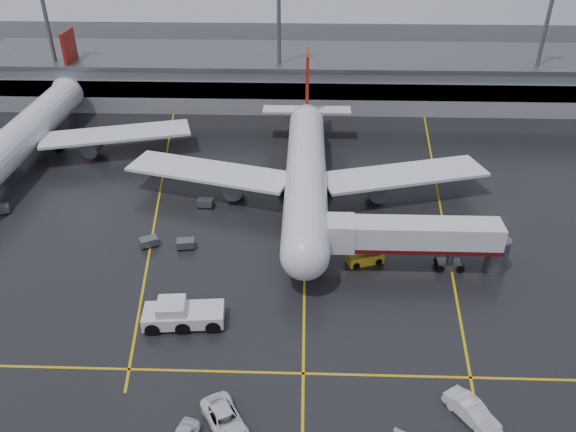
{
  "coord_description": "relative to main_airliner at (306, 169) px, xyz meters",
  "views": [
    {
      "loc": [
        -0.19,
        -57.44,
        38.08
      ],
      "look_at": [
        -2.0,
        -2.0,
        4.0
      ],
      "focal_mm": 35.48,
      "sensor_mm": 36.0,
      "label": 1
    }
  ],
  "objects": [
    {
      "name": "main_airliner",
      "position": [
        0.0,
        0.0,
        0.0
      ],
      "size": [
        48.8,
        45.6,
        14.1
      ],
      "color": "silver",
      "rests_on": "ground"
    },
    {
      "name": "apron_line_left",
      "position": [
        -20.0,
        0.3,
        -4.2
      ],
      "size": [
        9.99,
        69.35,
        0.02
      ],
      "primitive_type": "cube",
      "rotation": [
        0.0,
        0.0,
        0.14
      ],
      "color": "gold",
      "rests_on": "ground"
    },
    {
      "name": "second_airliner",
      "position": [
        -42.0,
        12.0,
        0.0
      ],
      "size": [
        48.8,
        45.6,
        14.1
      ],
      "color": "silver",
      "rests_on": "ground"
    },
    {
      "name": "baggage_cart_e",
      "position": [
        -39.12,
        -5.73,
        -3.58
      ],
      "size": [
        2.34,
        1.95,
        1.12
      ],
      "color": "#595B60",
      "rests_on": "ground"
    },
    {
      "name": "pushback_tractor",
      "position": [
        -11.89,
        -25.59,
        -3.11
      ],
      "size": [
        7.98,
        3.93,
        2.76
      ],
      "color": "silver",
      "rests_on": "ground"
    },
    {
      "name": "light_mast_left",
      "position": [
        -45.0,
        32.3,
        10.27
      ],
      "size": [
        3.0,
        1.2,
        25.45
      ],
      "color": "#595B60",
      "rests_on": "ground"
    },
    {
      "name": "belt_loader",
      "position": [
        6.77,
        -14.87,
        -3.58
      ],
      "size": [
        4.37,
        2.88,
        2.56
      ],
      "color": "yellow",
      "rests_on": "ground"
    },
    {
      "name": "apron_line_right",
      "position": [
        18.0,
        0.3,
        -4.2
      ],
      "size": [
        7.57,
        69.64,
        0.02
      ],
      "primitive_type": "cube",
      "rotation": [
        0.0,
        0.0,
        -0.1
      ],
      "color": "gold",
      "rests_on": "ground"
    },
    {
      "name": "baggage_cart_b",
      "position": [
        -18.32,
        -12.48,
        -3.58
      ],
      "size": [
        2.37,
        2.06,
        1.12
      ],
      "color": "#595B60",
      "rests_on": "ground"
    },
    {
      "name": "apron_line_stop",
      "position": [
        0.0,
        -31.7,
        -4.2
      ],
      "size": [
        60.0,
        0.25,
        0.02
      ],
      "primitive_type": "cube",
      "color": "gold",
      "rests_on": "ground"
    },
    {
      "name": "ground",
      "position": [
        0.0,
        -9.7,
        -4.21
      ],
      "size": [
        220.0,
        220.0,
        0.0
      ],
      "primitive_type": "plane",
      "color": "black",
      "rests_on": "ground"
    },
    {
      "name": "service_van_c",
      "position": [
        13.58,
        -36.03,
        -3.39
      ],
      "size": [
        4.22,
        5.08,
        1.63
      ],
      "primitive_type": "imported",
      "rotation": [
        0.0,
        0.0,
        0.6
      ],
      "color": "silver",
      "rests_on": "ground"
    },
    {
      "name": "apron_line_centre",
      "position": [
        0.0,
        -9.7,
        -4.2
      ],
      "size": [
        0.25,
        90.0,
        0.02
      ],
      "primitive_type": "cube",
      "color": "gold",
      "rests_on": "ground"
    },
    {
      "name": "service_van_a",
      "position": [
        -6.13,
        -37.51,
        -3.44
      ],
      "size": [
        4.91,
        6.05,
        1.53
      ],
      "primitive_type": "imported",
      "rotation": [
        0.0,
        0.0,
        0.51
      ],
      "color": "white",
      "rests_on": "ground"
    },
    {
      "name": "baggage_cart_a",
      "position": [
        -13.92,
        -12.74,
        -3.58
      ],
      "size": [
        2.17,
        1.58,
        1.12
      ],
      "color": "#595B60",
      "rests_on": "ground"
    },
    {
      "name": "baggage_cart_c",
      "position": [
        -13.1,
        -3.24,
        -3.58
      ],
      "size": [
        2.11,
        1.48,
        1.12
      ],
      "color": "#595B60",
      "rests_on": "ground"
    },
    {
      "name": "jet_bridge",
      "position": [
        11.87,
        -15.7,
        -0.28
      ],
      "size": [
        19.9,
        3.4,
        6.05
      ],
      "color": "silver",
      "rests_on": "ground"
    },
    {
      "name": "terminal",
      "position": [
        0.0,
        38.23,
        0.11
      ],
      "size": [
        122.0,
        19.0,
        8.6
      ],
      "color": "gray",
      "rests_on": "ground"
    },
    {
      "name": "light_mast_right",
      "position": [
        40.0,
        32.3,
        10.27
      ],
      "size": [
        3.0,
        1.2,
        25.45
      ],
      "color": "#595B60",
      "rests_on": "ground"
    },
    {
      "name": "light_mast_mid",
      "position": [
        -5.0,
        32.3,
        10.27
      ],
      "size": [
        3.0,
        1.2,
        25.45
      ],
      "color": "#595B60",
      "rests_on": "ground"
    }
  ]
}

